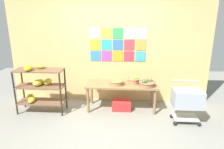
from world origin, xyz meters
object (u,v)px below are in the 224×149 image
at_px(fruit_basket_centre, 134,80).
at_px(produce_crate_under_table, 122,105).
at_px(shopping_cart, 187,100).
at_px(fruit_basket_back_right, 116,82).
at_px(fruit_basket_left, 147,83).
at_px(banana_shelf_unit, 39,85).
at_px(display_table, 121,87).

xyz_separation_m(fruit_basket_centre, produce_crate_under_table, (-0.27, -0.08, -0.59)).
distance_m(fruit_basket_centre, produce_crate_under_table, 0.65).
relative_size(produce_crate_under_table, shopping_cart, 0.52).
height_order(fruit_basket_centre, shopping_cart, shopping_cart).
bearing_deg(fruit_basket_back_right, fruit_basket_centre, 17.93).
xyz_separation_m(fruit_basket_left, fruit_basket_centre, (-0.28, 0.17, 0.01)).
relative_size(fruit_basket_back_right, fruit_basket_left, 0.90).
bearing_deg(fruit_basket_back_right, fruit_basket_left, -3.85).
bearing_deg(fruit_basket_left, produce_crate_under_table, 170.77).
xyz_separation_m(banana_shelf_unit, fruit_basket_back_right, (1.72, 0.17, 0.04)).
height_order(banana_shelf_unit, fruit_basket_left, banana_shelf_unit).
bearing_deg(produce_crate_under_table, fruit_basket_centre, 17.15).
bearing_deg(fruit_basket_left, banana_shelf_unit, -176.99).
height_order(fruit_basket_back_right, fruit_basket_left, fruit_basket_left).
bearing_deg(banana_shelf_unit, fruit_basket_left, 3.01).
xyz_separation_m(banana_shelf_unit, fruit_basket_left, (2.39, 0.13, 0.04)).
bearing_deg(fruit_basket_centre, shopping_cart, -28.82).
distance_m(display_table, shopping_cart, 1.43).
distance_m(fruit_basket_back_right, fruit_basket_left, 0.67).
xyz_separation_m(banana_shelf_unit, fruit_basket_centre, (2.11, 0.30, 0.05)).
relative_size(display_table, fruit_basket_back_right, 4.84).
bearing_deg(shopping_cart, banana_shelf_unit, 162.72).
height_order(banana_shelf_unit, produce_crate_under_table, banana_shelf_unit).
distance_m(fruit_basket_left, shopping_cart, 0.89).
bearing_deg(shopping_cart, fruit_basket_left, 140.03).
relative_size(banana_shelf_unit, display_table, 0.70).
bearing_deg(produce_crate_under_table, display_table, 109.29).
bearing_deg(fruit_basket_back_right, display_table, 32.09).
bearing_deg(display_table, shopping_cart, -21.46).
height_order(fruit_basket_back_right, produce_crate_under_table, fruit_basket_back_right).
bearing_deg(produce_crate_under_table, shopping_cart, -20.57).
bearing_deg(shopping_cart, fruit_basket_centre, 138.98).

